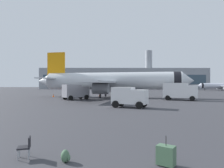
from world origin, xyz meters
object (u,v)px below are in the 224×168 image
Objects in this scene: safety_cone_near at (164,95)px; safety_cone_far at (99,95)px; traveller_backpack at (66,156)px; rolling_suitcase at (166,155)px; airplane_taxiing at (221,86)px; gate_chair at (26,146)px; safety_cone_mid at (53,95)px; fuel_truck at (180,91)px; airplane_at_gate at (111,81)px; service_truck at (76,91)px; cargo_van at (129,96)px.

safety_cone_far is at bearing 179.89° from safety_cone_near.
traveller_backpack is (1.00, -42.48, -0.09)m from safety_cone_far.
rolling_suitcase reaches higher than traveller_backpack.
airplane_taxiing is 101.42m from gate_chair.
airplane_taxiing is 19.75× the size of rolling_suitcase.
safety_cone_far is at bearing 15.34° from safety_cone_mid.
fuel_truck is 32.23m from rolling_suitcase.
airplane_at_gate is 49.81× the size of safety_cone_mid.
fuel_truck is 33.72m from gate_chair.
safety_cone_mid is 40.37m from gate_chair.
safety_cone_mid is 0.83× the size of gate_chair.
airplane_at_gate is 73.97× the size of traveller_backpack.
rolling_suitcase reaches higher than safety_cone_mid.
service_truck is at bearing -135.94° from airplane_at_gate.
rolling_suitcase is (8.75, -31.88, -1.22)m from service_truck.
rolling_suitcase is (15.23, -39.98, 0.04)m from safety_cone_mid.
airplane_at_gate is 32.28× the size of rolling_suitcase.
fuel_truck is 9.06× the size of safety_cone_mid.
safety_cone_far is 42.05m from gate_chair.
safety_cone_far is (-15.98, 0.03, -0.04)m from safety_cone_near.
safety_cone_mid is at bearing 173.17° from airplane_at_gate.
safety_cone_mid reaches higher than traveller_backpack.
safety_cone_near is (19.98, 10.94, -1.24)m from service_truck.
safety_cone_far is (10.48, 2.87, -0.03)m from safety_cone_mid.
rolling_suitcase is at bearing -104.69° from safety_cone_near.
airplane_taxiing is 3.36× the size of fuel_truck.
fuel_truck is 7.51× the size of gate_chair.
traveller_backpack is at bearing -88.65° from safety_cone_far.
airplane_taxiing is at bearing 58.55° from traveller_backpack.
cargo_van is 4.39× the size of rolling_suitcase.
cargo_van is at bearing 71.96° from gate_chair.
service_truck is 7.81× the size of safety_cone_far.
cargo_van is (-10.44, -11.71, -0.32)m from fuel_truck.
rolling_suitcase is at bearing -91.10° from cargo_van.
fuel_truck is (-38.09, -56.10, -0.45)m from airplane_taxiing.
airplane_at_gate is 13.71m from safety_cone_mid.
safety_cone_mid is at bearing 159.66° from fuel_truck.
safety_cone_mid is 0.65× the size of rolling_suitcase.
safety_cone_near reaches higher than safety_cone_mid.
fuel_truck is at bearing 48.27° from cargo_van.
service_truck is 16.09m from cargo_van.
service_truck is 33.08m from rolling_suitcase.
airplane_at_gate is 15.26m from fuel_truck.
safety_cone_far is 0.60× the size of rolling_suitcase.
cargo_van is at bearing -53.87° from safety_cone_mid.
safety_cone_mid is at bearing -164.66° from safety_cone_far.
safety_cone_mid is at bearing 126.13° from cargo_van.
fuel_truck reaches higher than cargo_van.
traveller_backpack is at bearing -92.61° from airplane_at_gate.
airplane_at_gate is at bearing 84.79° from gate_chair.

